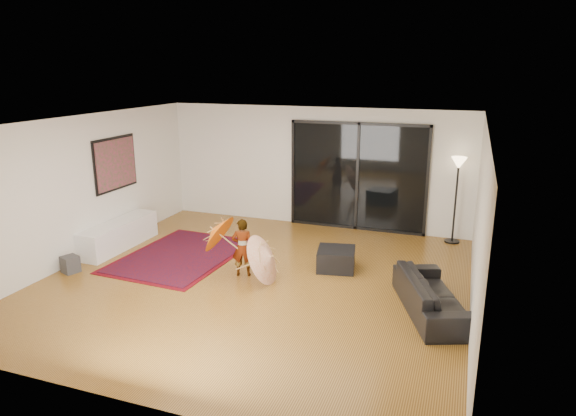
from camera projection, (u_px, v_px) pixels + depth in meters
The scene contains 17 objects.
floor at pixel (255, 281), 8.81m from camera, with size 7.00×7.00×0.00m, color #A1702C.
ceiling at pixel (252, 123), 8.08m from camera, with size 7.00×7.00×0.00m, color white.
wall_back at pixel (315, 167), 11.62m from camera, with size 7.00×7.00×0.00m, color silver.
wall_front at pixel (118, 289), 5.27m from camera, with size 7.00×7.00×0.00m, color silver.
wall_left at pixel (81, 189), 9.58m from camera, with size 7.00×7.00×0.00m, color silver.
wall_right at pixel (479, 227), 7.31m from camera, with size 7.00×7.00×0.00m, color silver.
sliding_door at pixel (357, 177), 11.31m from camera, with size 3.06×0.07×2.40m.
painting at pixel (116, 164), 10.39m from camera, with size 0.04×1.28×1.08m.
media_console at pixel (119, 235), 10.37m from camera, with size 0.49×1.95×0.54m, color white.
speaker at pixel (70, 264), 9.14m from camera, with size 0.26×0.26×0.30m, color #424244.
persian_rug at pixel (181, 256), 9.95m from camera, with size 2.11×2.86×0.02m.
sofa at pixel (432, 295), 7.62m from camera, with size 1.91×0.75×0.56m, color black.
ottoman at pixel (336, 259), 9.28m from camera, with size 0.66×0.66×0.38m, color black.
floor_lamp at pixel (458, 176), 10.37m from camera, with size 0.31×0.31×1.80m.
child at pixel (242, 247), 8.91m from camera, with size 0.38×0.25×1.03m, color #999999.
parasol_orange at pixel (212, 233), 8.99m from camera, with size 0.55×0.76×0.84m.
parasol_white at pixel (271, 255), 8.59m from camera, with size 0.56×0.88×0.94m.
Camera 1 is at (3.28, -7.48, 3.56)m, focal length 32.00 mm.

